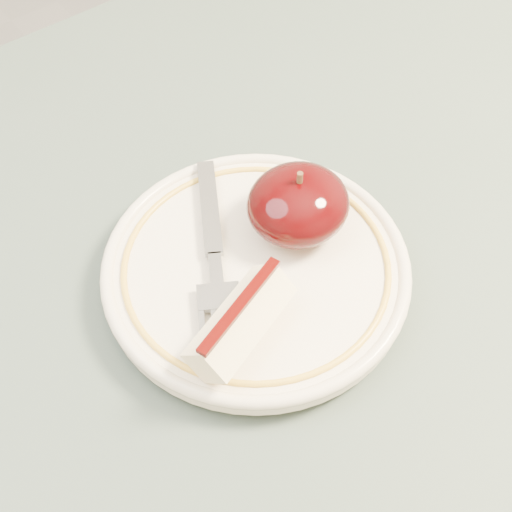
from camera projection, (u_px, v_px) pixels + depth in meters
table at (391, 420)px, 0.51m from camera, size 0.90×0.90×0.75m
plate at (256, 269)px, 0.47m from camera, size 0.20×0.20×0.02m
apple_half at (298, 204)px, 0.47m from camera, size 0.07×0.07×0.05m
apple_wedge at (240, 321)px, 0.42m from camera, size 0.08×0.06×0.04m
fork at (215, 256)px, 0.46m from camera, size 0.10×0.15×0.00m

